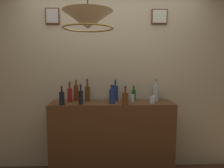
# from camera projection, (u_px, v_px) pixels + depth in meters

# --- Properties ---
(panelled_rear_partition) EXTENTS (3.63, 0.15, 2.61)m
(panelled_rear_partition) POSITION_uv_depth(u_px,v_px,m) (112.00, 72.00, 2.90)
(panelled_rear_partition) COLOR beige
(panelled_rear_partition) RESTS_ON ground
(bar_shelf_unit) EXTENTS (1.63, 0.36, 1.00)m
(bar_shelf_unit) POSITION_uv_depth(u_px,v_px,m) (112.00, 139.00, 2.75)
(bar_shelf_unit) COLOR brown
(bar_shelf_unit) RESTS_ON ground
(liquor_bottle_mezcal) EXTENTS (0.07, 0.07, 0.30)m
(liquor_bottle_mezcal) POSITION_uv_depth(u_px,v_px,m) (87.00, 93.00, 2.76)
(liquor_bottle_mezcal) COLOR #573615
(liquor_bottle_mezcal) RESTS_ON bar_shelf_unit
(liquor_bottle_amaro) EXTENTS (0.07, 0.07, 0.24)m
(liquor_bottle_amaro) POSITION_uv_depth(u_px,v_px,m) (112.00, 96.00, 2.61)
(liquor_bottle_amaro) COLOR navy
(liquor_bottle_amaro) RESTS_ON bar_shelf_unit
(liquor_bottle_gin) EXTENTS (0.06, 0.06, 0.25)m
(liquor_bottle_gin) POSITION_uv_depth(u_px,v_px,m) (81.00, 97.00, 2.56)
(liquor_bottle_gin) COLOR black
(liquor_bottle_gin) RESTS_ON bar_shelf_unit
(liquor_bottle_whiskey) EXTENTS (0.06, 0.06, 0.26)m
(liquor_bottle_whiskey) POSITION_uv_depth(u_px,v_px,m) (70.00, 95.00, 2.71)
(liquor_bottle_whiskey) COLOR maroon
(liquor_bottle_whiskey) RESTS_ON bar_shelf_unit
(liquor_bottle_brandy) EXTENTS (0.08, 0.08, 0.29)m
(liquor_bottle_brandy) POSITION_uv_depth(u_px,v_px,m) (115.00, 93.00, 2.80)
(liquor_bottle_brandy) COLOR navy
(liquor_bottle_brandy) RESTS_ON bar_shelf_unit
(liquor_bottle_vermouth) EXTENTS (0.05, 0.05, 0.20)m
(liquor_bottle_vermouth) POSITION_uv_depth(u_px,v_px,m) (134.00, 95.00, 2.82)
(liquor_bottle_vermouth) COLOR #175624
(liquor_bottle_vermouth) RESTS_ON bar_shelf_unit
(liquor_bottle_vodka) EXTENTS (0.07, 0.07, 0.23)m
(liquor_bottle_vodka) POSITION_uv_depth(u_px,v_px,m) (125.00, 98.00, 2.55)
(liquor_bottle_vodka) COLOR brown
(liquor_bottle_vodka) RESTS_ON bar_shelf_unit
(liquor_bottle_sherry) EXTENTS (0.07, 0.07, 0.24)m
(liquor_bottle_sherry) POSITION_uv_depth(u_px,v_px,m) (62.00, 98.00, 2.53)
(liquor_bottle_sherry) COLOR black
(liquor_bottle_sherry) RESTS_ON bar_shelf_unit
(liquor_bottle_tequila) EXTENTS (0.06, 0.06, 0.29)m
(liquor_bottle_tequila) POSITION_uv_depth(u_px,v_px,m) (76.00, 92.00, 2.80)
(liquor_bottle_tequila) COLOR brown
(liquor_bottle_tequila) RESTS_ON bar_shelf_unit
(liquor_bottle_rye) EXTENTS (0.07, 0.07, 0.29)m
(liquor_bottle_rye) POSITION_uv_depth(u_px,v_px,m) (156.00, 92.00, 2.81)
(liquor_bottle_rye) COLOR silver
(liquor_bottle_rye) RESTS_ON bar_shelf_unit
(glass_tumbler_rocks) EXTENTS (0.08, 0.08, 0.09)m
(glass_tumbler_rocks) POSITION_uv_depth(u_px,v_px,m) (153.00, 100.00, 2.64)
(glass_tumbler_rocks) COLOR silver
(glass_tumbler_rocks) RESTS_ON bar_shelf_unit
(glass_tumbler_highball) EXTENTS (0.06, 0.06, 0.10)m
(glass_tumbler_highball) POSITION_uv_depth(u_px,v_px,m) (132.00, 98.00, 2.72)
(glass_tumbler_highball) COLOR silver
(glass_tumbler_highball) RESTS_ON bar_shelf_unit
(pendant_lamp) EXTENTS (0.48, 0.48, 0.48)m
(pendant_lamp) POSITION_uv_depth(u_px,v_px,m) (88.00, 21.00, 1.91)
(pendant_lamp) COLOR #EFE5C6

